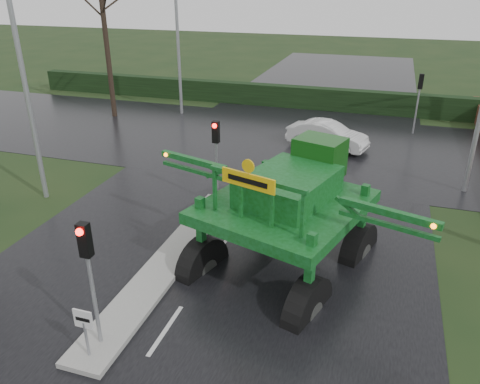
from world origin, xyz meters
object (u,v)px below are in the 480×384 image
(traffic_signal_far, at_px, (420,90))
(traffic_signal_mid, at_px, (216,145))
(street_light_left_far, at_px, (181,21))
(white_sedan, at_px, (326,148))
(traffic_signal_near, at_px, (88,259))
(street_light_left_near, at_px, (25,52))
(keep_left_sign, at_px, (84,326))
(crop_sprayer, at_px, (205,196))

(traffic_signal_far, bearing_deg, traffic_signal_mid, 58.07)
(street_light_left_far, xyz_separation_m, white_sedan, (10.16, -4.15, -5.99))
(street_light_left_far, bearing_deg, traffic_signal_near, -71.83)
(street_light_left_far, bearing_deg, street_light_left_near, -90.00)
(keep_left_sign, distance_m, white_sedan, 17.69)
(street_light_left_near, bearing_deg, white_sedan, 44.13)
(traffic_signal_mid, bearing_deg, street_light_left_near, -167.79)
(street_light_left_far, relative_size, white_sedan, 2.31)
(crop_sprayer, bearing_deg, traffic_signal_far, 85.65)
(traffic_signal_near, relative_size, traffic_signal_far, 1.00)
(traffic_signal_near, height_order, street_light_left_near, street_light_left_near)
(street_light_left_near, xyz_separation_m, street_light_left_far, (0.00, 14.00, 0.00))
(street_light_left_far, bearing_deg, keep_left_sign, -72.22)
(street_light_left_near, xyz_separation_m, white_sedan, (10.16, 9.85, -5.99))
(street_light_left_near, height_order, crop_sprayer, street_light_left_near)
(keep_left_sign, xyz_separation_m, white_sedan, (3.26, 17.35, -1.06))
(keep_left_sign, bearing_deg, traffic_signal_near, 90.00)
(street_light_left_far, xyz_separation_m, crop_sprayer, (8.10, -16.74, -3.52))
(traffic_signal_mid, relative_size, street_light_left_near, 0.35)
(street_light_left_near, bearing_deg, keep_left_sign, -47.41)
(keep_left_sign, height_order, street_light_left_near, street_light_left_near)
(traffic_signal_near, xyz_separation_m, street_light_left_near, (-6.89, 7.01, 3.40))
(traffic_signal_mid, relative_size, traffic_signal_far, 1.00)
(traffic_signal_mid, bearing_deg, crop_sprayer, -74.09)
(traffic_signal_mid, height_order, white_sedan, traffic_signal_mid)
(traffic_signal_far, relative_size, crop_sprayer, 0.39)
(keep_left_sign, relative_size, traffic_signal_near, 0.38)
(traffic_signal_far, height_order, street_light_left_near, street_light_left_near)
(white_sedan, bearing_deg, street_light_left_near, 148.56)
(traffic_signal_near, relative_size, crop_sprayer, 0.39)
(street_light_left_far, bearing_deg, crop_sprayer, -64.17)
(traffic_signal_near, distance_m, street_light_left_near, 10.40)
(traffic_signal_mid, distance_m, street_light_left_far, 14.68)
(keep_left_sign, distance_m, traffic_signal_far, 22.93)
(crop_sprayer, height_order, white_sedan, crop_sprayer)
(traffic_signal_mid, xyz_separation_m, street_light_left_far, (-6.89, 12.51, 3.40))
(traffic_signal_near, bearing_deg, traffic_signal_far, 69.64)
(street_light_left_near, distance_m, white_sedan, 15.36)
(street_light_left_far, height_order, crop_sprayer, street_light_left_far)
(crop_sprayer, bearing_deg, white_sedan, 97.87)
(street_light_left_far, distance_m, crop_sprayer, 18.92)
(street_light_left_near, bearing_deg, traffic_signal_near, -45.47)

